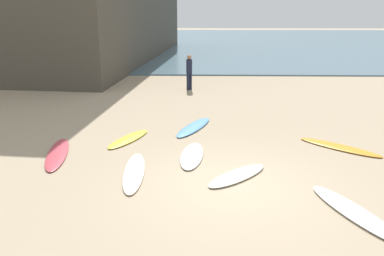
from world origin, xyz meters
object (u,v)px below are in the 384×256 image
at_px(surfboard_0, 194,127).
at_px(beachgoer_near, 189,71).
at_px(surfboard_6, 339,147).
at_px(surfboard_7, 237,175).
at_px(surfboard_2, 129,139).
at_px(surfboard_1, 57,154).
at_px(surfboard_4, 134,172).
at_px(surfboard_5, 192,155).
at_px(surfboard_3, 355,212).

relative_size(surfboard_0, beachgoer_near, 1.46).
bearing_deg(surfboard_6, surfboard_7, -14.75).
bearing_deg(surfboard_2, surfboard_1, 61.09).
distance_m(surfboard_4, surfboard_6, 5.94).
relative_size(surfboard_4, beachgoer_near, 1.53).
height_order(surfboard_0, surfboard_7, same).
height_order(surfboard_2, surfboard_5, surfboard_5).
bearing_deg(surfboard_7, surfboard_3, -174.31).
bearing_deg(surfboard_3, beachgoer_near, -94.58).
height_order(surfboard_1, surfboard_5, surfboard_5).
height_order(surfboard_0, surfboard_3, surfboard_3).
relative_size(surfboard_3, surfboard_5, 1.23).
distance_m(surfboard_1, surfboard_4, 2.60).
height_order(surfboard_0, beachgoer_near, beachgoer_near).
bearing_deg(surfboard_7, surfboard_4, 40.77).
bearing_deg(beachgoer_near, surfboard_2, -158.12).
distance_m(surfboard_1, beachgoer_near, 9.51).
bearing_deg(surfboard_1, surfboard_3, -35.44).
bearing_deg(surfboard_6, beachgoer_near, -109.48).
bearing_deg(surfboard_4, surfboard_5, -145.09).
height_order(surfboard_3, surfboard_6, surfboard_3).
relative_size(surfboard_3, surfboard_7, 1.32).
height_order(surfboard_1, surfboard_2, surfboard_2).
bearing_deg(beachgoer_near, surfboard_6, -116.64).
relative_size(surfboard_0, surfboard_7, 1.25).
relative_size(surfboard_0, surfboard_1, 0.94).
height_order(surfboard_4, surfboard_7, surfboard_7).
xyz_separation_m(surfboard_2, beachgoer_near, (1.62, 7.53, 0.89)).
height_order(surfboard_1, surfboard_7, surfboard_7).
relative_size(surfboard_3, beachgoer_near, 1.54).
distance_m(surfboard_1, surfboard_5, 3.70).
xyz_separation_m(surfboard_0, surfboard_1, (-3.70, -2.58, -0.00)).
relative_size(surfboard_6, surfboard_7, 1.25).
bearing_deg(surfboard_3, surfboard_5, -64.41).
relative_size(surfboard_0, surfboard_3, 0.95).
bearing_deg(surfboard_5, surfboard_2, 149.53).
relative_size(surfboard_1, surfboard_2, 1.29).
xyz_separation_m(surfboard_2, surfboard_7, (3.09, -2.69, 0.00)).
bearing_deg(surfboard_2, surfboard_3, 163.60).
distance_m(surfboard_0, surfboard_1, 4.51).
bearing_deg(surfboard_5, surfboard_7, -45.14).
height_order(surfboard_0, surfboard_2, surfboard_0).
distance_m(surfboard_3, beachgoer_near, 12.54).
relative_size(surfboard_7, beachgoer_near, 1.16).
bearing_deg(surfboard_3, surfboard_6, -125.14).
height_order(surfboard_2, beachgoer_near, beachgoer_near).
relative_size(surfboard_2, beachgoer_near, 1.21).
relative_size(surfboard_1, surfboard_4, 1.02).
xyz_separation_m(surfboard_2, surfboard_3, (5.25, -4.43, 0.01)).
relative_size(surfboard_5, beachgoer_near, 1.25).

